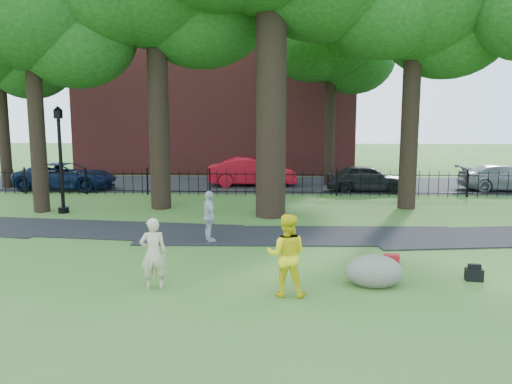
# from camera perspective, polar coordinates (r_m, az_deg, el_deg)

# --- Properties ---
(ground) EXTENTS (120.00, 120.00, 0.00)m
(ground) POSITION_cam_1_polar(r_m,az_deg,el_deg) (11.92, 0.96, -9.40)
(ground) COLOR #396322
(ground) RESTS_ON ground
(footpath) EXTENTS (36.07, 3.85, 0.03)m
(footpath) POSITION_cam_1_polar(r_m,az_deg,el_deg) (15.68, 5.11, -5.04)
(footpath) COLOR black
(footpath) RESTS_ON ground
(street) EXTENTS (80.00, 7.00, 0.02)m
(street) POSITION_cam_1_polar(r_m,az_deg,el_deg) (27.58, 2.07, 0.87)
(street) COLOR black
(street) RESTS_ON ground
(iron_fence) EXTENTS (44.00, 0.04, 1.20)m
(iron_fence) POSITION_cam_1_polar(r_m,az_deg,el_deg) (23.54, 1.94, 1.02)
(iron_fence) COLOR black
(iron_fence) RESTS_ON ground
(brick_building) EXTENTS (18.00, 8.00, 12.00)m
(brick_building) POSITION_cam_1_polar(r_m,az_deg,el_deg) (35.68, -4.27, 12.24)
(brick_building) COLOR maroon
(brick_building) RESTS_ON ground
(woman) EXTENTS (0.63, 0.49, 1.55)m
(woman) POSITION_cam_1_polar(r_m,az_deg,el_deg) (11.01, -11.66, -6.87)
(woman) COLOR beige
(woman) RESTS_ON ground
(man) EXTENTS (0.89, 0.72, 1.72)m
(man) POSITION_cam_1_polar(r_m,az_deg,el_deg) (10.37, 3.50, -7.19)
(man) COLOR yellow
(man) RESTS_ON ground
(pedestrian) EXTENTS (0.71, 0.98, 1.54)m
(pedestrian) POSITION_cam_1_polar(r_m,az_deg,el_deg) (14.77, -5.35, -2.83)
(pedestrian) COLOR #B7B7BC
(pedestrian) RESTS_ON ground
(boulder) EXTENTS (1.38, 1.12, 0.74)m
(boulder) POSITION_cam_1_polar(r_m,az_deg,el_deg) (11.40, 13.32, -8.53)
(boulder) COLOR #686257
(boulder) RESTS_ON ground
(lamppost) EXTENTS (0.41, 0.41, 4.11)m
(lamppost) POSITION_cam_1_polar(r_m,az_deg,el_deg) (20.50, -21.41, 3.31)
(lamppost) COLOR black
(lamppost) RESTS_ON ground
(backpack) EXTENTS (0.39, 0.27, 0.28)m
(backpack) POSITION_cam_1_polar(r_m,az_deg,el_deg) (12.47, 23.65, -8.65)
(backpack) COLOR black
(backpack) RESTS_ON ground
(red_bag) EXTENTS (0.42, 0.31, 0.26)m
(red_bag) POSITION_cam_1_polar(r_m,az_deg,el_deg) (13.10, 15.26, -7.46)
(red_bag) COLOR maroon
(red_bag) RESTS_ON ground
(red_sedan) EXTENTS (4.81, 2.00, 1.55)m
(red_sedan) POSITION_cam_1_polar(r_m,az_deg,el_deg) (26.85, -0.42, 2.33)
(red_sedan) COLOR #B70E1E
(red_sedan) RESTS_ON ground
(navy_van) EXTENTS (5.02, 2.39, 1.38)m
(navy_van) POSITION_cam_1_polar(r_m,az_deg,el_deg) (27.31, -20.87, 1.70)
(navy_van) COLOR #0A1736
(navy_van) RESTS_ON ground
(grey_car) EXTENTS (4.01, 1.69, 1.35)m
(grey_car) POSITION_cam_1_polar(r_m,az_deg,el_deg) (25.37, 12.50, 1.55)
(grey_car) COLOR black
(grey_car) RESTS_ON ground
(silver_car) EXTENTS (4.49, 1.85, 1.30)m
(silver_car) POSITION_cam_1_polar(r_m,az_deg,el_deg) (28.05, 26.51, 1.45)
(silver_car) COLOR gray
(silver_car) RESTS_ON ground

